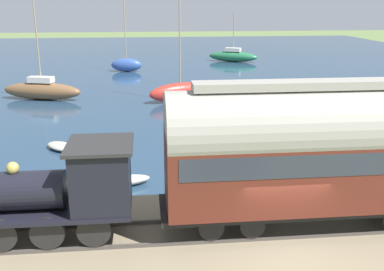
{
  "coord_description": "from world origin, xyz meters",
  "views": [
    {
      "loc": [
        -11.87,
        3.93,
        7.53
      ],
      "look_at": [
        8.37,
        1.78,
        1.35
      ],
      "focal_mm": 42.0,
      "sensor_mm": 36.0,
      "label": 1
    }
  ],
  "objects_px": {
    "sailboat_green": "(233,56)",
    "sailboat_blue": "(126,64)",
    "sailboat_brown": "(42,90)",
    "rowboat_off_pier": "(117,182)",
    "rowboat_mid_harbor": "(62,146)",
    "steam_locomotive": "(62,187)",
    "passenger_coach": "(321,148)",
    "sailboat_red": "(180,91)"
  },
  "relations": [
    {
      "from": "sailboat_blue",
      "to": "steam_locomotive",
      "type": "bearing_deg",
      "value": -171.82
    },
    {
      "from": "passenger_coach",
      "to": "sailboat_blue",
      "type": "bearing_deg",
      "value": 11.11
    },
    {
      "from": "rowboat_off_pier",
      "to": "rowboat_mid_harbor",
      "type": "relative_size",
      "value": 1.36
    },
    {
      "from": "rowboat_off_pier",
      "to": "sailboat_green",
      "type": "bearing_deg",
      "value": -31.06
    },
    {
      "from": "sailboat_green",
      "to": "rowboat_off_pier",
      "type": "distance_m",
      "value": 40.34
    },
    {
      "from": "passenger_coach",
      "to": "sailboat_red",
      "type": "relative_size",
      "value": 1.13
    },
    {
      "from": "passenger_coach",
      "to": "sailboat_brown",
      "type": "xyz_separation_m",
      "value": [
        23.08,
        13.3,
        -2.44
      ]
    },
    {
      "from": "steam_locomotive",
      "to": "sailboat_blue",
      "type": "xyz_separation_m",
      "value": [
        36.76,
        -0.57,
        -1.49
      ]
    },
    {
      "from": "sailboat_brown",
      "to": "sailboat_red",
      "type": "relative_size",
      "value": 0.87
    },
    {
      "from": "sailboat_red",
      "to": "sailboat_blue",
      "type": "xyz_separation_m",
      "value": [
        15.44,
        4.6,
        0.01
      ]
    },
    {
      "from": "sailboat_brown",
      "to": "sailboat_red",
      "type": "xyz_separation_m",
      "value": [
        -1.76,
        -10.68,
        0.01
      ]
    },
    {
      "from": "sailboat_green",
      "to": "rowboat_mid_harbor",
      "type": "xyz_separation_m",
      "value": [
        -33.17,
        15.55,
        -0.53
      ]
    },
    {
      "from": "steam_locomotive",
      "to": "sailboat_green",
      "type": "bearing_deg",
      "value": -17.38
    },
    {
      "from": "steam_locomotive",
      "to": "sailboat_green",
      "type": "relative_size",
      "value": 0.85
    },
    {
      "from": "passenger_coach",
      "to": "steam_locomotive",
      "type": "bearing_deg",
      "value": 90.0
    },
    {
      "from": "sailboat_red",
      "to": "rowboat_off_pier",
      "type": "xyz_separation_m",
      "value": [
        -16.17,
        3.95,
        -0.53
      ]
    },
    {
      "from": "sailboat_green",
      "to": "passenger_coach",
      "type": "bearing_deg",
      "value": -161.25
    },
    {
      "from": "sailboat_red",
      "to": "rowboat_mid_harbor",
      "type": "bearing_deg",
      "value": 125.53
    },
    {
      "from": "sailboat_red",
      "to": "rowboat_off_pier",
      "type": "bearing_deg",
      "value": 144.71
    },
    {
      "from": "sailboat_green",
      "to": "sailboat_blue",
      "type": "bearing_deg",
      "value": 143.78
    },
    {
      "from": "sailboat_blue",
      "to": "rowboat_mid_harbor",
      "type": "relative_size",
      "value": 4.26
    },
    {
      "from": "passenger_coach",
      "to": "sailboat_red",
      "type": "bearing_deg",
      "value": 7.0
    },
    {
      "from": "passenger_coach",
      "to": "sailboat_green",
      "type": "xyz_separation_m",
      "value": [
        43.52,
        -5.83,
        -2.49
      ]
    },
    {
      "from": "sailboat_brown",
      "to": "rowboat_mid_harbor",
      "type": "xyz_separation_m",
      "value": [
        -12.72,
        -3.59,
        -0.57
      ]
    },
    {
      "from": "steam_locomotive",
      "to": "sailboat_brown",
      "type": "bearing_deg",
      "value": 13.43
    },
    {
      "from": "sailboat_blue",
      "to": "rowboat_off_pier",
      "type": "height_order",
      "value": "sailboat_blue"
    },
    {
      "from": "passenger_coach",
      "to": "sailboat_green",
      "type": "distance_m",
      "value": 43.98
    },
    {
      "from": "steam_locomotive",
      "to": "sailboat_brown",
      "type": "distance_m",
      "value": 23.77
    },
    {
      "from": "steam_locomotive",
      "to": "sailboat_green",
      "type": "xyz_separation_m",
      "value": [
        43.52,
        -13.63,
        -1.57
      ]
    },
    {
      "from": "sailboat_brown",
      "to": "rowboat_off_pier",
      "type": "relative_size",
      "value": 2.62
    },
    {
      "from": "sailboat_blue",
      "to": "rowboat_mid_harbor",
      "type": "bearing_deg",
      "value": -176.34
    },
    {
      "from": "sailboat_red",
      "to": "sailboat_green",
      "type": "bearing_deg",
      "value": -42.39
    },
    {
      "from": "sailboat_green",
      "to": "rowboat_off_pier",
      "type": "xyz_separation_m",
      "value": [
        -38.38,
        12.41,
        -0.47
      ]
    },
    {
      "from": "steam_locomotive",
      "to": "rowboat_off_pier",
      "type": "relative_size",
      "value": 1.83
    },
    {
      "from": "sailboat_green",
      "to": "sailboat_blue",
      "type": "height_order",
      "value": "sailboat_blue"
    },
    {
      "from": "steam_locomotive",
      "to": "rowboat_mid_harbor",
      "type": "xyz_separation_m",
      "value": [
        10.35,
        1.92,
        -2.1
      ]
    },
    {
      "from": "passenger_coach",
      "to": "sailboat_blue",
      "type": "xyz_separation_m",
      "value": [
        36.76,
        7.22,
        -2.42
      ]
    },
    {
      "from": "steam_locomotive",
      "to": "rowboat_mid_harbor",
      "type": "bearing_deg",
      "value": 10.53
    },
    {
      "from": "sailboat_brown",
      "to": "sailboat_green",
      "type": "height_order",
      "value": "sailboat_brown"
    },
    {
      "from": "sailboat_brown",
      "to": "sailboat_blue",
      "type": "xyz_separation_m",
      "value": [
        13.68,
        -6.09,
        0.03
      ]
    },
    {
      "from": "steam_locomotive",
      "to": "sailboat_brown",
      "type": "relative_size",
      "value": 0.7
    },
    {
      "from": "passenger_coach",
      "to": "sailboat_red",
      "type": "distance_m",
      "value": 21.61
    }
  ]
}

